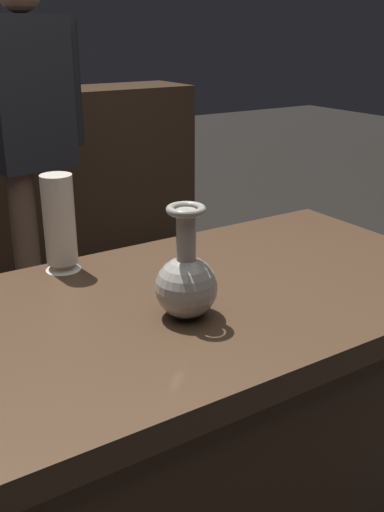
{
  "coord_description": "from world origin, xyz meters",
  "views": [
    {
      "loc": [
        -0.6,
        -0.9,
        1.3
      ],
      "look_at": [
        -0.03,
        -0.03,
        0.9
      ],
      "focal_mm": 41.66,
      "sensor_mm": 36.0,
      "label": 1
    }
  ],
  "objects_px": {
    "vase_centerpiece": "(186,281)",
    "visitor_center_back": "(32,135)",
    "shelf_vase_right": "(52,80)",
    "vase_tall_behind": "(60,224)"
  },
  "relations": [
    {
      "from": "visitor_center_back",
      "to": "vase_tall_behind",
      "type": "bearing_deg",
      "value": 67.11
    },
    {
      "from": "vase_centerpiece",
      "to": "shelf_vase_right",
      "type": "bearing_deg",
      "value": 75.08
    },
    {
      "from": "vase_tall_behind",
      "to": "visitor_center_back",
      "type": "height_order",
      "value": "visitor_center_back"
    },
    {
      "from": "vase_tall_behind",
      "to": "visitor_center_back",
      "type": "relative_size",
      "value": 0.14
    },
    {
      "from": "vase_centerpiece",
      "to": "vase_tall_behind",
      "type": "distance_m",
      "value": 0.36
    },
    {
      "from": "vase_centerpiece",
      "to": "vase_tall_behind",
      "type": "xyz_separation_m",
      "value": [
        -0.11,
        0.34,
        0.03
      ]
    },
    {
      "from": "vase_centerpiece",
      "to": "shelf_vase_right",
      "type": "relative_size",
      "value": 1.16
    },
    {
      "from": "vase_centerpiece",
      "to": "visitor_center_back",
      "type": "relative_size",
      "value": 0.14
    },
    {
      "from": "vase_centerpiece",
      "to": "visitor_center_back",
      "type": "bearing_deg",
      "value": 81.07
    },
    {
      "from": "vase_tall_behind",
      "to": "shelf_vase_right",
      "type": "xyz_separation_m",
      "value": [
        0.7,
        1.88,
        0.14
      ]
    }
  ]
}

